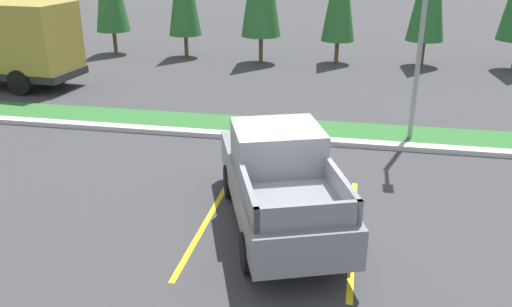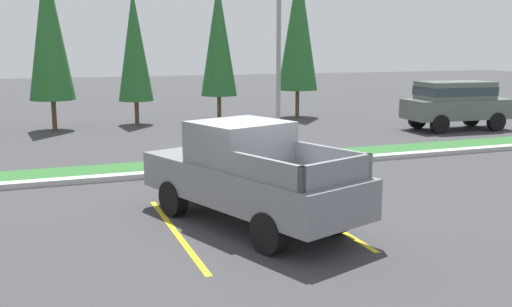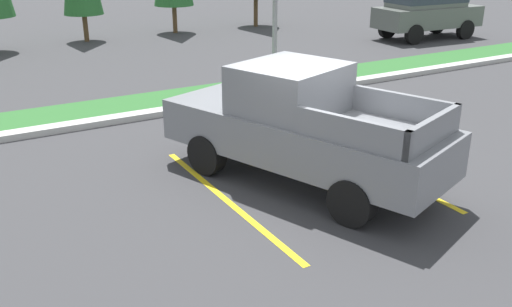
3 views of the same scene
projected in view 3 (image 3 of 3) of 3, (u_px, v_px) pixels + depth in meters
ground_plane at (301, 179)px, 10.30m from camera, size 120.00×120.00×0.00m
parking_line_near at (225, 199)px, 9.51m from camera, size 0.12×4.80×0.01m
parking_line_far at (367, 164)px, 10.96m from camera, size 0.12×4.80×0.01m
curb_strip at (190, 108)px, 14.30m from camera, size 56.00×0.40×0.15m
grass_median at (174, 99)px, 15.20m from camera, size 56.00×1.80×0.06m
pickup_truck_main at (301, 126)px, 9.89m from camera, size 3.55×5.55×2.10m
suv_distant at (427, 9)px, 23.76m from camera, size 4.71×2.18×2.10m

